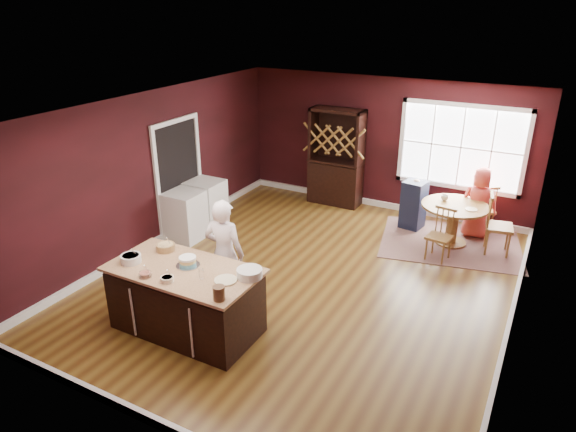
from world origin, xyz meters
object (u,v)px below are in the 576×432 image
(layer_cake, at_px, (188,261))
(high_chair, at_px, (414,204))
(chair_east, at_px, (500,224))
(seated_woman, at_px, (479,203))
(hutch, at_px, (336,157))
(chair_north, at_px, (482,208))
(dryer, at_px, (206,204))
(baker, at_px, (224,253))
(toddler, at_px, (419,189))
(dining_table, at_px, (454,216))
(washer, at_px, (185,216))
(kitchen_island, at_px, (186,301))
(chair_south, at_px, (440,235))

(layer_cake, relative_size, high_chair, 0.32)
(chair_east, bearing_deg, seated_woman, 30.25)
(hutch, bearing_deg, chair_north, -1.40)
(chair_east, relative_size, chair_north, 1.13)
(chair_east, xyz_separation_m, chair_north, (-0.41, 0.78, -0.06))
(seated_woman, relative_size, hutch, 0.65)
(dryer, bearing_deg, chair_north, 25.31)
(baker, distance_m, high_chair, 4.25)
(baker, xyz_separation_m, layer_cake, (-0.08, -0.69, 0.18))
(high_chair, xyz_separation_m, toddler, (0.07, -0.01, 0.32))
(dining_table, bearing_deg, seated_woman, 58.45)
(dining_table, bearing_deg, washer, -154.25)
(kitchen_island, distance_m, baker, 0.86)
(kitchen_island, xyz_separation_m, washer, (-1.81, 2.23, 0.01))
(chair_north, bearing_deg, kitchen_island, 21.65)
(kitchen_island, distance_m, chair_north, 5.86)
(kitchen_island, xyz_separation_m, chair_east, (3.31, 4.32, 0.11))
(seated_woman, relative_size, high_chair, 1.36)
(chair_south, xyz_separation_m, dryer, (-4.28, -0.72, -0.00))
(chair_north, distance_m, toddler, 1.23)
(dining_table, xyz_separation_m, baker, (-2.45, -3.55, 0.27))
(dining_table, distance_m, hutch, 2.83)
(chair_north, bearing_deg, dining_table, 26.38)
(chair_east, height_order, chair_south, chair_east)
(kitchen_island, height_order, chair_north, chair_north)
(layer_cake, xyz_separation_m, high_chair, (1.71, 4.60, -0.49))
(dining_table, xyz_separation_m, layer_cake, (-2.53, -4.24, 0.45))
(high_chair, height_order, washer, high_chair)
(hutch, relative_size, washer, 2.27)
(hutch, bearing_deg, chair_east, -13.97)
(washer, bearing_deg, baker, -37.34)
(dining_table, distance_m, toddler, 0.87)
(dining_table, height_order, baker, baker)
(chair_north, distance_m, hutch, 3.06)
(toddler, height_order, dryer, toddler)
(baker, bearing_deg, seated_woman, -132.66)
(high_chair, bearing_deg, toddler, 0.93)
(baker, height_order, high_chair, baker)
(chair_east, distance_m, toddler, 1.58)
(chair_south, bearing_deg, dryer, -161.46)
(chair_east, distance_m, hutch, 3.56)
(chair_east, bearing_deg, kitchen_island, 132.60)
(chair_south, xyz_separation_m, hutch, (-2.58, 1.58, 0.56))
(dining_table, relative_size, layer_cake, 3.76)
(layer_cake, height_order, dryer, layer_cake)
(chair_north, xyz_separation_m, hutch, (-3.01, 0.07, 0.54))
(hutch, distance_m, washer, 3.44)
(baker, relative_size, high_chair, 1.65)
(hutch, bearing_deg, dryer, -126.44)
(chair_east, bearing_deg, chair_south, 121.04)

